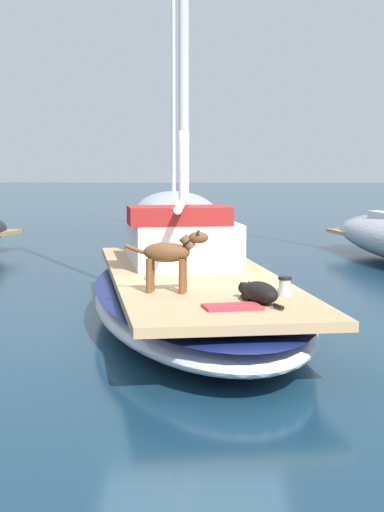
% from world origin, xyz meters
% --- Properties ---
extents(ground_plane, '(120.00, 120.00, 0.00)m').
position_xyz_m(ground_plane, '(0.00, 0.00, 0.00)').
color(ground_plane, '#143347').
extents(sailboat_main, '(3.68, 7.55, 0.66)m').
position_xyz_m(sailboat_main, '(0.00, 0.00, 0.34)').
color(sailboat_main, white).
rests_on(sailboat_main, ground).
extents(cabin_house, '(1.75, 2.43, 0.84)m').
position_xyz_m(cabin_house, '(-0.20, 1.10, 1.01)').
color(cabin_house, silver).
rests_on(cabin_house, sailboat_main).
extents(dog_brown, '(0.94, 0.29, 0.70)m').
position_xyz_m(dog_brown, '(-0.22, -1.48, 1.08)').
color(dog_brown, brown).
rests_on(dog_brown, sailboat_main).
extents(dog_black, '(0.48, 0.91, 0.22)m').
position_xyz_m(dog_black, '(0.71, -2.10, 0.77)').
color(dog_black, black).
rests_on(dog_black, sailboat_main).
extents(deck_winch, '(0.16, 0.16, 0.21)m').
position_xyz_m(deck_winch, '(1.01, -1.68, 0.76)').
color(deck_winch, '#B7B7BC').
rests_on(deck_winch, sailboat_main).
extents(deck_towel, '(0.63, 0.48, 0.03)m').
position_xyz_m(deck_towel, '(0.43, -2.45, 0.68)').
color(deck_towel, '#C6333D').
rests_on(deck_towel, sailboat_main).
extents(moored_boat_far_astern, '(2.92, 6.36, 8.27)m').
position_xyz_m(moored_boat_far_astern, '(-0.77, 13.06, 0.62)').
color(moored_boat_far_astern, '#B2B7C1').
rests_on(moored_boat_far_astern, ground).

